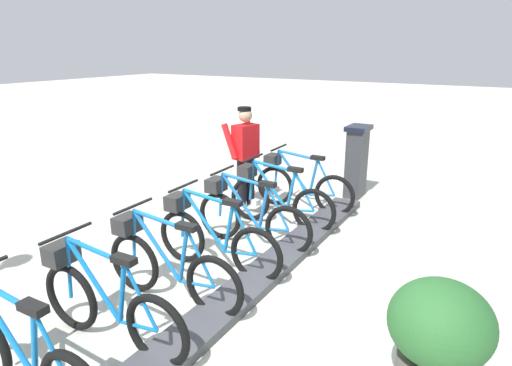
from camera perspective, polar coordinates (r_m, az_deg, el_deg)
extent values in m
plane|color=beige|center=(5.00, -1.00, -13.79)|extent=(60.00, 60.00, 0.00)
cube|color=#47474C|center=(4.97, -1.00, -13.30)|extent=(0.44, 6.43, 0.10)
cube|color=#38383D|center=(7.96, 12.88, 2.43)|extent=(0.28, 0.44, 1.20)
cube|color=#194C8C|center=(7.93, 12.02, 5.02)|extent=(0.03, 0.30, 0.40)
cube|color=black|center=(7.83, 13.19, 6.96)|extent=(0.36, 0.52, 0.08)
torus|color=black|center=(7.04, 10.13, -1.61)|extent=(0.67, 0.09, 0.67)
torus|color=black|center=(7.42, 2.47, -0.36)|extent=(0.67, 0.09, 0.67)
cylinder|color=blue|center=(7.20, 4.93, 1.37)|extent=(0.60, 0.06, 0.70)
cylinder|color=blue|center=(7.08, 7.45, 0.72)|extent=(0.16, 0.05, 0.61)
cylinder|color=blue|center=(7.10, 5.44, 3.63)|extent=(0.69, 0.06, 0.11)
cylinder|color=blue|center=(7.11, 8.50, -1.56)|extent=(0.43, 0.04, 0.09)
cylinder|color=blue|center=(7.00, 9.07, 0.69)|extent=(0.33, 0.04, 0.56)
cylinder|color=blue|center=(7.32, 2.71, 1.90)|extent=(0.10, 0.04, 0.62)
cube|color=black|center=(6.98, 8.01, 3.25)|extent=(0.22, 0.11, 0.06)
cylinder|color=black|center=(7.22, 2.96, 4.61)|extent=(0.05, 0.54, 0.03)
cube|color=#2D2D2D|center=(7.32, 2.16, 3.02)|extent=(0.21, 0.29, 0.18)
torus|color=black|center=(6.33, 7.51, -3.65)|extent=(0.67, 0.09, 0.67)
torus|color=black|center=(6.76, -0.77, -2.13)|extent=(0.67, 0.09, 0.67)
cylinder|color=#1979C3|center=(6.51, 1.83, -0.29)|extent=(0.60, 0.06, 0.70)
cylinder|color=#1979C3|center=(6.38, 4.56, -1.04)|extent=(0.16, 0.05, 0.61)
cylinder|color=#1979C3|center=(6.40, 2.33, 2.19)|extent=(0.69, 0.06, 0.11)
cylinder|color=#1979C3|center=(6.42, 5.74, -3.56)|extent=(0.43, 0.04, 0.09)
cylinder|color=#1979C3|center=(6.29, 6.32, -1.10)|extent=(0.33, 0.04, 0.56)
cylinder|color=#1979C3|center=(6.65, -0.56, 0.33)|extent=(0.10, 0.04, 0.62)
cube|color=black|center=(6.26, 5.13, 1.74)|extent=(0.22, 0.11, 0.06)
cylinder|color=black|center=(6.54, -0.34, 3.29)|extent=(0.05, 0.54, 0.03)
cube|color=#2D2D2D|center=(6.65, -1.16, 1.56)|extent=(0.21, 0.29, 0.18)
torus|color=black|center=(5.65, 4.24, -6.17)|extent=(0.67, 0.09, 0.67)
torus|color=black|center=(6.13, -4.71, -4.27)|extent=(0.67, 0.09, 0.67)
cylinder|color=blue|center=(5.86, -1.99, -2.33)|extent=(0.60, 0.06, 0.70)
cylinder|color=blue|center=(5.71, 0.97, -3.22)|extent=(0.16, 0.05, 0.61)
cylinder|color=blue|center=(5.74, -1.50, 0.39)|extent=(0.69, 0.06, 0.11)
cylinder|color=blue|center=(5.75, 2.30, -6.03)|extent=(0.43, 0.04, 0.09)
cylinder|color=blue|center=(5.61, 2.88, -3.33)|extent=(0.33, 0.04, 0.56)
cylinder|color=blue|center=(6.01, -4.54, -1.59)|extent=(0.10, 0.04, 0.62)
cube|color=black|center=(5.58, 1.53, -0.15)|extent=(0.22, 0.11, 0.06)
cylinder|color=black|center=(5.89, -4.38, 1.65)|extent=(0.05, 0.54, 0.03)
cube|color=#2D2D2D|center=(6.01, -5.21, -0.23)|extent=(0.21, 0.29, 0.18)
torus|color=black|center=(5.01, 0.05, -9.33)|extent=(0.67, 0.09, 0.67)
torus|color=black|center=(5.55, -9.54, -6.84)|extent=(0.67, 0.09, 0.67)
cylinder|color=#1775B9|center=(5.25, -6.74, -4.85)|extent=(0.60, 0.06, 0.70)
cylinder|color=#1775B9|center=(5.08, -3.57, -5.95)|extent=(0.16, 0.05, 0.61)
cylinder|color=#1775B9|center=(5.11, -6.31, -1.86)|extent=(0.69, 0.06, 0.11)
cylinder|color=#1775B9|center=(5.12, -2.06, -9.09)|extent=(0.43, 0.04, 0.09)
cylinder|color=#1775B9|center=(4.97, -1.50, -6.14)|extent=(0.33, 0.04, 0.56)
cylinder|color=#1775B9|center=(5.42, -9.45, -3.94)|extent=(0.10, 0.04, 0.62)
cube|color=black|center=(4.93, -3.05, -2.56)|extent=(0.22, 0.11, 0.06)
cylinder|color=black|center=(5.28, -9.38, -0.38)|extent=(0.05, 0.54, 0.03)
cube|color=#2D2D2D|center=(5.42, -10.18, -2.43)|extent=(0.21, 0.29, 0.18)
torus|color=black|center=(4.42, -5.42, -13.30)|extent=(0.67, 0.09, 0.67)
torus|color=black|center=(5.03, -15.50, -9.92)|extent=(0.67, 0.09, 0.67)
cylinder|color=blue|center=(4.69, -12.74, -7.94)|extent=(0.60, 0.06, 0.70)
cylinder|color=blue|center=(4.50, -9.40, -9.35)|extent=(0.16, 0.05, 0.61)
cylinder|color=blue|center=(4.54, -12.42, -4.69)|extent=(0.69, 0.06, 0.11)
cylinder|color=blue|center=(4.55, -7.68, -12.88)|extent=(0.43, 0.04, 0.09)
cylinder|color=blue|center=(4.37, -7.19, -9.69)|extent=(0.33, 0.04, 0.56)
cylinder|color=blue|center=(4.88, -15.53, -6.79)|extent=(0.10, 0.04, 0.62)
cube|color=black|center=(4.33, -8.98, -5.63)|extent=(0.22, 0.11, 0.06)
cylinder|color=black|center=(4.73, -15.61, -2.91)|extent=(0.05, 0.54, 0.03)
cube|color=#2D2D2D|center=(4.88, -16.33, -5.10)|extent=(0.21, 0.29, 0.18)
torus|color=black|center=(3.91, -12.70, -18.21)|extent=(0.67, 0.09, 0.67)
torus|color=black|center=(4.59, -22.86, -13.49)|extent=(0.67, 0.09, 0.67)
cylinder|color=blue|center=(4.22, -20.34, -11.67)|extent=(0.60, 0.06, 0.70)
cylinder|color=blue|center=(4.00, -16.97, -13.52)|extent=(0.16, 0.05, 0.61)
cylinder|color=blue|center=(4.04, -20.22, -8.18)|extent=(0.69, 0.06, 0.11)
cylinder|color=blue|center=(4.05, -15.04, -17.49)|extent=(0.43, 0.04, 0.09)
cylinder|color=blue|center=(3.86, -14.73, -14.12)|extent=(0.33, 0.04, 0.56)
cylinder|color=blue|center=(4.43, -23.08, -10.17)|extent=(0.10, 0.04, 0.62)
cube|color=black|center=(3.81, -16.76, -9.51)|extent=(0.22, 0.11, 0.06)
cylinder|color=black|center=(4.26, -23.39, -5.99)|extent=(0.05, 0.54, 0.03)
cube|color=#2D2D2D|center=(4.43, -23.94, -8.30)|extent=(0.21, 0.29, 0.18)
cylinder|color=#1572C0|center=(3.85, -29.88, -15.94)|extent=(0.60, 0.06, 0.70)
cylinder|color=#1572C0|center=(3.62, -26.79, -18.39)|extent=(0.16, 0.05, 0.61)
cylinder|color=#1572C0|center=(3.66, -30.09, -12.31)|extent=(0.69, 0.06, 0.11)
cylinder|color=#1572C0|center=(3.45, -24.72, -19.39)|extent=(0.33, 0.04, 0.56)
cube|color=black|center=(3.40, -26.96, -14.21)|extent=(0.22, 0.11, 0.06)
cube|color=white|center=(7.44, -2.24, -2.62)|extent=(0.28, 0.16, 0.10)
cube|color=white|center=(7.51, -0.40, -2.42)|extent=(0.28, 0.16, 0.10)
cylinder|color=black|center=(7.29, -1.88, 0.10)|extent=(0.15, 0.15, 0.82)
cylinder|color=black|center=(7.42, -0.79, 0.43)|extent=(0.15, 0.15, 0.82)
cube|color=red|center=(7.19, -1.37, 5.38)|extent=(0.34, 0.45, 0.56)
cylinder|color=red|center=(7.08, -3.44, 5.40)|extent=(0.35, 0.17, 0.57)
cylinder|color=red|center=(7.43, -0.51, 6.01)|extent=(0.35, 0.17, 0.57)
sphere|color=tan|center=(7.11, -1.39, 8.78)|extent=(0.22, 0.22, 0.22)
cylinder|color=black|center=(7.11, -1.52, 9.59)|extent=(0.22, 0.22, 0.06)
ellipsoid|color=#2C672F|center=(3.63, 22.81, -16.39)|extent=(0.76, 0.76, 0.64)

